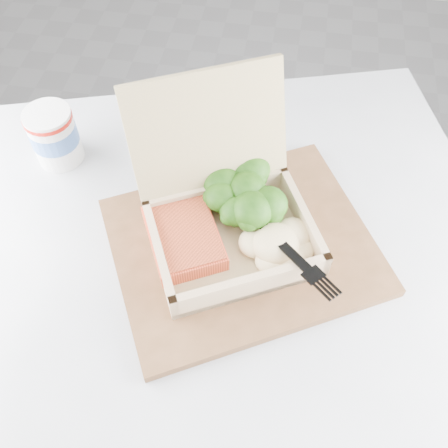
% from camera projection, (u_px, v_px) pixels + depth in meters
% --- Properties ---
extents(floor, '(4.00, 4.00, 0.00)m').
position_uv_depth(floor, '(250.00, 425.00, 1.23)').
color(floor, gray).
rests_on(floor, ground).
extents(cafe_table, '(0.94, 0.94, 0.71)m').
position_uv_depth(cafe_table, '(232.00, 328.00, 0.81)').
color(cafe_table, black).
rests_on(cafe_table, floor).
extents(serving_tray, '(0.43, 0.40, 0.01)m').
position_uv_depth(serving_tray, '(242.00, 246.00, 0.67)').
color(serving_tray, brown).
rests_on(serving_tray, cafe_table).
extents(takeout_container, '(0.28, 0.28, 0.19)m').
position_uv_depth(takeout_container, '(225.00, 205.00, 0.65)').
color(takeout_container, '#9D8B5E').
rests_on(takeout_container, serving_tray).
extents(salmon_fillet, '(0.13, 0.14, 0.02)m').
position_uv_depth(salmon_fillet, '(184.00, 238.00, 0.65)').
color(salmon_fillet, '#D74B2A').
rests_on(salmon_fillet, takeout_container).
extents(broccoli_pile, '(0.12, 0.12, 0.04)m').
position_uv_depth(broccoli_pile, '(246.00, 195.00, 0.67)').
color(broccoli_pile, '#2F6516').
rests_on(broccoli_pile, takeout_container).
extents(mashed_potatoes, '(0.10, 0.09, 0.03)m').
position_uv_depth(mashed_potatoes, '(276.00, 243.00, 0.64)').
color(mashed_potatoes, '#F7DFA0').
rests_on(mashed_potatoes, takeout_container).
extents(plastic_fork, '(0.13, 0.13, 0.02)m').
position_uv_depth(plastic_fork, '(267.00, 228.00, 0.63)').
color(plastic_fork, black).
rests_on(plastic_fork, mashed_potatoes).
extents(paper_cup, '(0.07, 0.07, 0.09)m').
position_uv_depth(paper_cup, '(54.00, 135.00, 0.74)').
color(paper_cup, white).
rests_on(paper_cup, cafe_table).
extents(receipt, '(0.12, 0.17, 0.00)m').
position_uv_depth(receipt, '(210.00, 153.00, 0.78)').
color(receipt, white).
rests_on(receipt, cafe_table).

